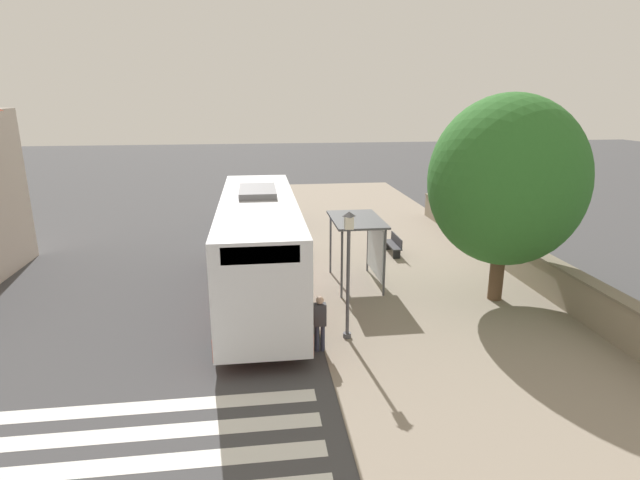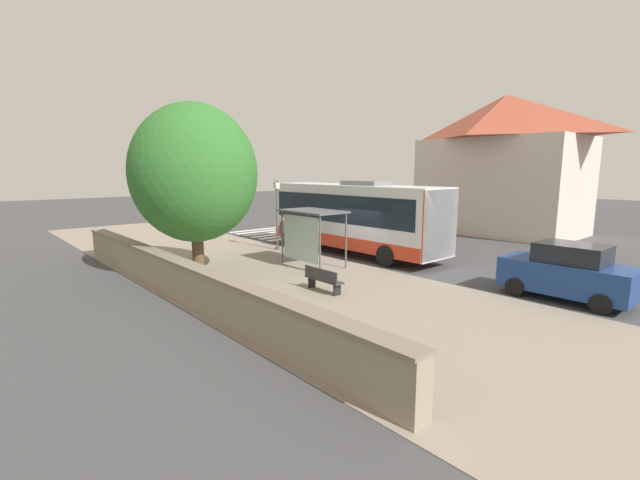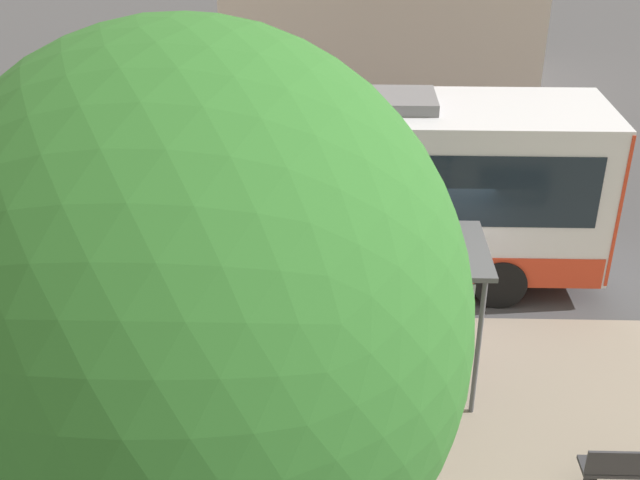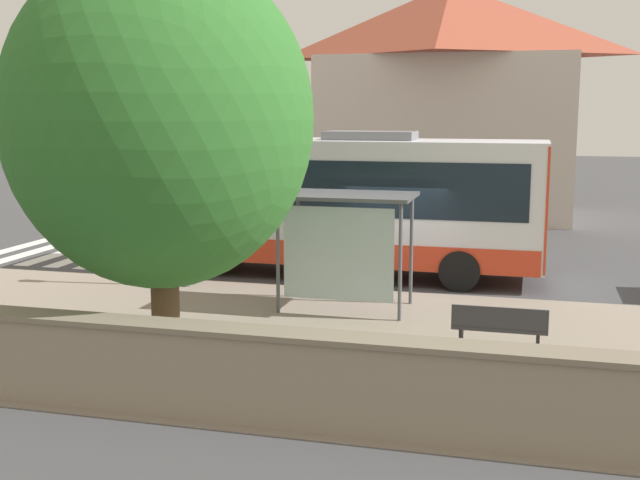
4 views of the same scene
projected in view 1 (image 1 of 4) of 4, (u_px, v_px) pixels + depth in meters
The scene contains 10 objects.
ground_plane at pixel (304, 279), 19.52m from camera, with size 120.00×120.00×0.00m, color #424244.
sidewalk_plaza at pixel (415, 274), 20.07m from camera, with size 9.00×44.00×0.02m.
stone_wall at pixel (512, 254), 20.39m from camera, with size 0.60×20.00×1.35m.
bus at pixel (259, 245), 17.16m from camera, with size 2.65×10.52×3.81m.
bus_shelter at pixel (361, 230), 18.51m from camera, with size 1.83×2.95×2.56m.
pedestrian at pixel (320, 319), 13.77m from camera, with size 0.34×0.22×1.64m.
bench at pixel (394, 244), 22.51m from camera, with size 0.40×1.71×0.88m.
street_lamp_near at pixel (348, 265), 14.14m from camera, with size 0.28×0.28×3.84m.
shade_tree at pixel (506, 181), 16.45m from camera, with size 5.13×5.13×7.04m.
parked_car_behind_bus at pixel (266, 209), 27.49m from camera, with size 1.94×4.00×1.93m.
Camera 1 is at (1.74, 18.26, 6.87)m, focal length 28.00 mm.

